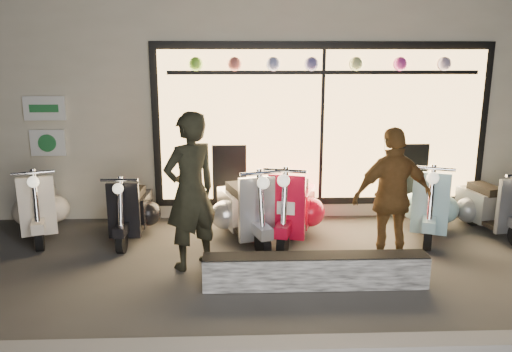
{
  "coord_description": "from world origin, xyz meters",
  "views": [
    {
      "loc": [
        -0.57,
        -6.04,
        2.65
      ],
      "look_at": [
        -0.32,
        0.6,
        1.05
      ],
      "focal_mm": 35.0,
      "sensor_mm": 36.0,
      "label": 1
    }
  ],
  "objects_px": {
    "graffiti_barrier": "(315,271)",
    "scooter_silver": "(243,209)",
    "man": "(191,191)",
    "woman": "(393,197)",
    "scooter_red": "(294,206)"
  },
  "relations": [
    {
      "from": "graffiti_barrier",
      "to": "scooter_silver",
      "type": "height_order",
      "value": "scooter_silver"
    },
    {
      "from": "graffiti_barrier",
      "to": "scooter_silver",
      "type": "relative_size",
      "value": 1.66
    },
    {
      "from": "man",
      "to": "woman",
      "type": "height_order",
      "value": "man"
    },
    {
      "from": "scooter_silver",
      "to": "scooter_red",
      "type": "bearing_deg",
      "value": -13.4
    },
    {
      "from": "graffiti_barrier",
      "to": "woman",
      "type": "height_order",
      "value": "woman"
    },
    {
      "from": "graffiti_barrier",
      "to": "scooter_red",
      "type": "xyz_separation_m",
      "value": [
        -0.06,
        1.74,
        0.26
      ]
    },
    {
      "from": "woman",
      "to": "man",
      "type": "bearing_deg",
      "value": -8.09
    },
    {
      "from": "scooter_red",
      "to": "man",
      "type": "height_order",
      "value": "man"
    },
    {
      "from": "graffiti_barrier",
      "to": "scooter_red",
      "type": "bearing_deg",
      "value": 91.93
    },
    {
      "from": "woman",
      "to": "scooter_silver",
      "type": "bearing_deg",
      "value": -36.35
    },
    {
      "from": "scooter_silver",
      "to": "scooter_red",
      "type": "height_order",
      "value": "scooter_red"
    },
    {
      "from": "graffiti_barrier",
      "to": "man",
      "type": "relative_size",
      "value": 1.31
    },
    {
      "from": "graffiti_barrier",
      "to": "scooter_silver",
      "type": "bearing_deg",
      "value": 116.32
    },
    {
      "from": "scooter_red",
      "to": "graffiti_barrier",
      "type": "bearing_deg",
      "value": -71.66
    },
    {
      "from": "scooter_red",
      "to": "scooter_silver",
      "type": "bearing_deg",
      "value": -158.75
    }
  ]
}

